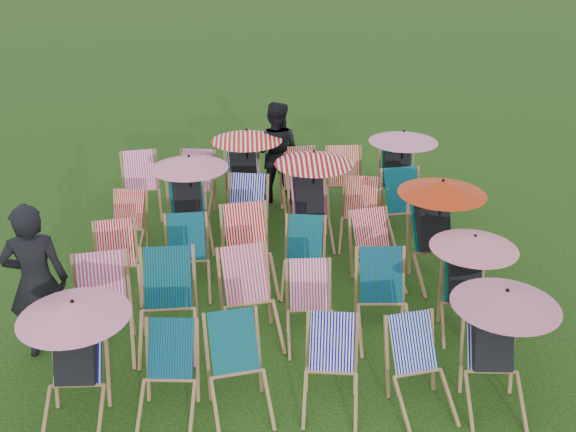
{
  "coord_description": "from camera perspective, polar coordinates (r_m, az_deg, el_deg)",
  "views": [
    {
      "loc": [
        -0.31,
        -7.07,
        4.31
      ],
      "look_at": [
        0.12,
        0.24,
        0.9
      ],
      "focal_mm": 40.0,
      "sensor_mm": 36.0,
      "label": 1
    }
  ],
  "objects": [
    {
      "name": "ground",
      "position": [
        8.29,
        -0.76,
        -6.38
      ],
      "size": [
        100.0,
        100.0,
        0.0
      ],
      "primitive_type": "plane",
      "color": "black",
      "rests_on": "ground"
    },
    {
      "name": "deckchair_0",
      "position": [
        6.32,
        -18.5,
        -12.05
      ],
      "size": [
        1.02,
        1.06,
        1.21
      ],
      "rotation": [
        0.0,
        0.0,
        -0.02
      ],
      "color": "#A1714B",
      "rests_on": "ground"
    },
    {
      "name": "deckchair_1",
      "position": [
        6.27,
        -10.68,
        -13.92
      ],
      "size": [
        0.61,
        0.81,
        0.83
      ],
      "rotation": [
        0.0,
        0.0,
        -0.09
      ],
      "color": "#A1714B",
      "rests_on": "ground"
    },
    {
      "name": "deckchair_2",
      "position": [
        6.23,
        -4.44,
        -13.55
      ],
      "size": [
        0.72,
        0.89,
        0.87
      ],
      "rotation": [
        0.0,
        0.0,
        0.19
      ],
      "color": "#A1714B",
      "rests_on": "ground"
    },
    {
      "name": "deckchair_3",
      "position": [
        6.28,
        3.86,
        -13.47
      ],
      "size": [
        0.65,
        0.83,
        0.83
      ],
      "rotation": [
        0.0,
        0.0,
        -0.14
      ],
      "color": "#A1714B",
      "rests_on": "ground"
    },
    {
      "name": "deckchair_4",
      "position": [
        6.39,
        11.77,
        -13.25
      ],
      "size": [
        0.68,
        0.85,
        0.83
      ],
      "rotation": [
        0.0,
        0.0,
        0.19
      ],
      "color": "#A1714B",
      "rests_on": "ground"
    },
    {
      "name": "deckchair_5",
      "position": [
        6.49,
        18.12,
        -11.01
      ],
      "size": [
        1.01,
        1.06,
        1.2
      ],
      "rotation": [
        0.0,
        0.0,
        -0.08
      ],
      "color": "#A1714B",
      "rests_on": "ground"
    },
    {
      "name": "deckchair_6",
      "position": [
        7.23,
        -16.17,
        -8.06
      ],
      "size": [
        0.78,
        0.99,
        0.98
      ],
      "rotation": [
        0.0,
        0.0,
        0.16
      ],
      "color": "#A1714B",
      "rests_on": "ground"
    },
    {
      "name": "deckchair_7",
      "position": [
        7.14,
        -10.7,
        -7.83
      ],
      "size": [
        0.69,
        0.94,
        0.99
      ],
      "rotation": [
        0.0,
        0.0,
        0.04
      ],
      "color": "#A1714B",
      "rests_on": "ground"
    },
    {
      "name": "deckchair_8",
      "position": [
        7.16,
        -3.37,
        -7.47
      ],
      "size": [
        0.8,
        0.98,
        0.95
      ],
      "rotation": [
        0.0,
        0.0,
        0.21
      ],
      "color": "#A1714B",
      "rests_on": "ground"
    },
    {
      "name": "deckchair_9",
      "position": [
        7.13,
        1.99,
        -8.14
      ],
      "size": [
        0.56,
        0.78,
        0.83
      ],
      "rotation": [
        0.0,
        0.0,
        -0.01
      ],
      "color": "#A1714B",
      "rests_on": "ground"
    },
    {
      "name": "deckchair_10",
      "position": [
        7.24,
        8.49,
        -7.43
      ],
      "size": [
        0.64,
        0.88,
        0.92
      ],
      "rotation": [
        0.0,
        0.0,
        -0.04
      ],
      "color": "#A1714B",
      "rests_on": "ground"
    },
    {
      "name": "deckchair_11",
      "position": [
        7.48,
        15.65,
        -5.73
      ],
      "size": [
        0.97,
        1.03,
        1.15
      ],
      "rotation": [
        0.0,
        0.0,
        -0.15
      ],
      "color": "#A1714B",
      "rests_on": "ground"
    },
    {
      "name": "deckchair_12",
      "position": [
        8.22,
        -14.99,
        -4.12
      ],
      "size": [
        0.69,
        0.88,
        0.86
      ],
      "rotation": [
        0.0,
        0.0,
        0.16
      ],
      "color": "#A1714B",
      "rests_on": "ground"
    },
    {
      "name": "deckchair_13",
      "position": [
        8.14,
        -8.97,
        -3.72
      ],
      "size": [
        0.64,
        0.86,
        0.89
      ],
      "rotation": [
        0.0,
        0.0,
        0.07
      ],
      "color": "#A1714B",
      "rests_on": "ground"
    },
    {
      "name": "deckchair_14",
      "position": [
        8.11,
        -3.47,
        -3.17
      ],
      "size": [
        0.79,
        1.0,
        0.98
      ],
      "rotation": [
        0.0,
        0.0,
        0.17
      ],
      "color": "#A1714B",
      "rests_on": "ground"
    },
    {
      "name": "deckchair_15",
      "position": [
        8.1,
        1.42,
        -3.72
      ],
      "size": [
        0.67,
        0.85,
        0.85
      ],
      "rotation": [
        0.0,
        0.0,
        -0.15
      ],
      "color": "#A1714B",
      "rests_on": "ground"
    },
    {
      "name": "deckchair_16",
      "position": [
        8.29,
        7.94,
        -3.14
      ],
      "size": [
        0.74,
        0.91,
        0.88
      ],
      "rotation": [
        0.0,
        0.0,
        0.21
      ],
      "color": "#A1714B",
      "rests_on": "ground"
    },
    {
      "name": "deckchair_17",
      "position": [
        8.41,
        13.19,
        -1.16
      ],
      "size": [
        1.12,
        1.19,
        1.32
      ],
      "rotation": [
        0.0,
        0.0,
        0.12
      ],
      "color": "#A1714B",
      "rests_on": "ground"
    },
    {
      "name": "deckchair_18",
      "position": [
        9.24,
        -14.3,
        -0.85
      ],
      "size": [
        0.65,
        0.82,
        0.81
      ],
      "rotation": [
        0.0,
        0.0,
        -0.16
      ],
      "color": "#A1714B",
      "rests_on": "ground"
    },
    {
      "name": "deckchair_19",
      "position": [
        9.18,
        -8.77,
        1.42
      ],
      "size": [
        1.1,
        1.19,
        1.3
      ],
      "rotation": [
        0.0,
        0.0,
        0.18
      ],
      "color": "#A1714B",
      "rests_on": "ground"
    },
    {
      "name": "deckchair_20",
      "position": [
        9.11,
        -3.88,
        0.04
      ],
      "size": [
        0.77,
        0.97,
        0.96
      ],
      "rotation": [
        0.0,
        0.0,
        -0.17
      ],
      "color": "#A1714B",
      "rests_on": "ground"
    },
    {
      "name": "deckchair_21",
      "position": [
        9.17,
        2.09,
        1.77
      ],
      "size": [
        1.12,
        1.18,
        1.33
      ],
      "rotation": [
        0.0,
        0.0,
        0.07
      ],
      "color": "#A1714B",
      "rests_on": "ground"
    },
    {
      "name": "deckchair_22",
      "position": [
        9.24,
        6.44,
        0.09
      ],
      "size": [
        0.74,
        0.92,
        0.89
      ],
      "rotation": [
        0.0,
        0.0,
        -0.2
      ],
      "color": "#A1714B",
      "rests_on": "ground"
    },
    {
      "name": "deckchair_23",
      "position": [
        9.42,
        10.6,
        0.6
      ],
      "size": [
        0.76,
        0.98,
        0.98
      ],
      "rotation": [
        0.0,
        0.0,
        0.14
      ],
      "color": "#A1714B",
      "rests_on": "ground"
    },
    {
      "name": "deckchair_24",
      "position": [
        10.38,
        -12.94,
        2.57
      ],
      "size": [
        0.75,
        0.94,
        0.93
      ],
      "rotation": [
        0.0,
        0.0,
        0.16
      ],
      "color": "#A1714B",
      "rests_on": "ground"
    },
    {
      "name": "deckchair_25",
      "position": [
        10.2,
        -8.4,
        2.61
      ],
      "size": [
        0.77,
        0.97,
        0.96
      ],
      "rotation": [
        0.0,
        0.0,
        -0.16
      ],
      "color": "#A1714B",
      "rests_on": "ground"
    },
    {
      "name": "deckchair_26",
      "position": [
        10.17,
        -3.8,
        4.1
      ],
      "size": [
        1.11,
        1.2,
        1.32
      ],
      "rotation": [
        0.0,
        0.0,
        0.14
      ],
      "color": "#A1714B",
      "rests_on": "ground"
    },
    {
      "name": "deckchair_27",
      "position": [
        10.16,
        1.17,
        2.85
      ],
      "size": [
        0.71,
        0.94,
        0.97
      ],
      "rotation": [
        0.0,
        0.0,
        0.08
      ],
      "color": "#A1714B",
      "rests_on": "ground"
    },
    {
      "name": "deckchair_28",
      "position": [
        10.3,
        5.1,
        3.01
      ],
      "size": [
        0.66,
        0.9,
        0.95
      ],
      "rotation": [
        0.0,
        0.0,
        -0.04
      ],
      "color": "#A1714B",
      "rests_on": "ground"
    },
    {
      "name": "deckchair_29",
      "position": [
        10.34,
        9.84,
        4.05
      ],
      "size": [
        1.09,
        1.15,
        1.29
      ],
      "rotation": [
        0.0,
        0.0,
        -0.13
      ],
      "color": "#A1714B",
      "rests_on": "ground"
    },
    {
      "name": "person_left",
      "position": [
        7.18,
        -21.45,
        -5.47
      ],
      "size": [
        0.7,
        0.52,
        1.77
      ],
      "primitive_type": "imported",
      "rotation": [
        0.0,
        0.0,
        3.3
      ],
      "color": "black",
      "rests_on": "ground"
    },
    {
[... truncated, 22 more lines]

